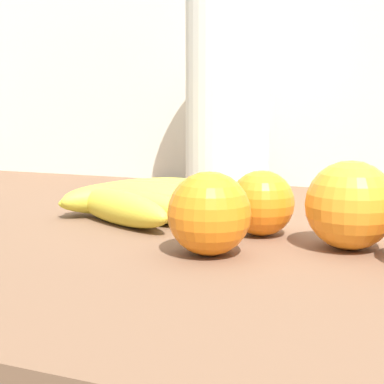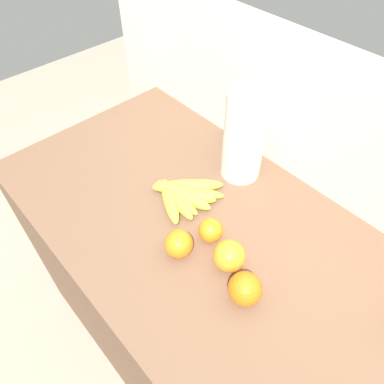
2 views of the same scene
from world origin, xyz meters
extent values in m
plane|color=gray|center=(0.00, 0.00, 0.00)|extent=(6.00, 6.00, 0.00)
cube|color=brown|center=(0.00, 0.00, 0.44)|extent=(1.63, 0.70, 0.89)
cube|color=silver|center=(0.00, 0.38, 0.65)|extent=(2.03, 0.06, 1.30)
ellipsoid|color=gold|center=(-0.29, -0.02, 0.91)|extent=(0.17, 0.12, 0.04)
ellipsoid|color=gold|center=(-0.28, 0.00, 0.91)|extent=(0.18, 0.07, 0.04)
ellipsoid|color=gold|center=(-0.28, 0.01, 0.91)|extent=(0.17, 0.03, 0.03)
ellipsoid|color=gold|center=(-0.28, 0.02, 0.91)|extent=(0.20, 0.09, 0.04)
ellipsoid|color=#D2D038|center=(-0.28, 0.03, 0.91)|extent=(0.19, 0.13, 0.04)
ellipsoid|color=gold|center=(-0.28, 0.05, 0.91)|extent=(0.20, 0.16, 0.04)
ellipsoid|color=gold|center=(-0.29, 0.06, 0.91)|extent=(0.17, 0.19, 0.04)
sphere|color=orange|center=(-0.03, -0.04, 0.93)|extent=(0.08, 0.08, 0.08)
sphere|color=orange|center=(-0.15, -0.10, 0.93)|extent=(0.08, 0.08, 0.08)
sphere|color=orange|center=(-0.12, -0.01, 0.92)|extent=(0.07, 0.07, 0.07)
sphere|color=orange|center=(0.05, -0.07, 0.93)|extent=(0.08, 0.08, 0.08)
cylinder|color=white|center=(-0.24, 0.24, 1.03)|extent=(0.12, 0.12, 0.29)
cylinder|color=gray|center=(-0.24, 0.24, 1.05)|extent=(0.02, 0.02, 0.32)
camera|label=1|loc=(0.03, -0.58, 1.02)|focal=54.18mm
camera|label=2|loc=(0.26, -0.43, 1.70)|focal=33.84mm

